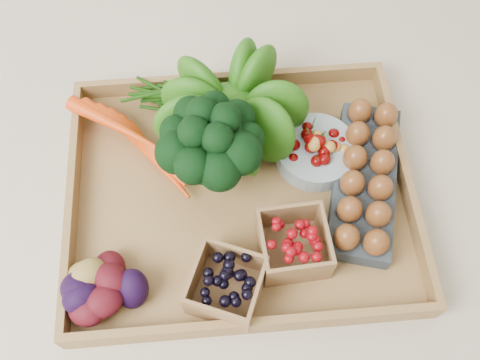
{
  "coord_description": "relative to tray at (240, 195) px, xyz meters",
  "views": [
    {
      "loc": [
        -0.03,
        -0.39,
        0.8
      ],
      "look_at": [
        0.0,
        0.0,
        0.06
      ],
      "focal_mm": 40.0,
      "sensor_mm": 36.0,
      "label": 1
    }
  ],
  "objects": [
    {
      "name": "egg_carton",
      "position": [
        0.2,
        -0.0,
        0.02
      ],
      "size": [
        0.17,
        0.29,
        0.03
      ],
      "primitive_type": "cube",
      "rotation": [
        0.0,
        0.0,
        -0.27
      ],
      "color": "#323A40",
      "rests_on": "tray"
    },
    {
      "name": "punnet_blackberry",
      "position": [
        -0.03,
        -0.16,
        0.04
      ],
      "size": [
        0.13,
        0.13,
        0.07
      ],
      "primitive_type": "cube",
      "rotation": [
        0.0,
        0.0,
        -0.39
      ],
      "color": "black",
      "rests_on": "tray"
    },
    {
      "name": "tray",
      "position": [
        0.0,
        0.0,
        0.0
      ],
      "size": [
        0.55,
        0.45,
        0.01
      ],
      "primitive_type": "cube",
      "color": "olive",
      "rests_on": "ground"
    },
    {
      "name": "cherry_bowl",
      "position": [
        0.13,
        0.06,
        0.03
      ],
      "size": [
        0.13,
        0.13,
        0.04
      ],
      "primitive_type": "cylinder",
      "color": "#8C9EA5",
      "rests_on": "tray"
    },
    {
      "name": "lettuce",
      "position": [
        -0.01,
        0.12,
        0.09
      ],
      "size": [
        0.16,
        0.16,
        0.16
      ],
      "primitive_type": "sphere",
      "color": "#26540D",
      "rests_on": "tray"
    },
    {
      "name": "broccoli",
      "position": [
        -0.04,
        0.03,
        0.07
      ],
      "size": [
        0.16,
        0.16,
        0.13
      ],
      "primitive_type": null,
      "color": "black",
      "rests_on": "tray"
    },
    {
      "name": "potatoes",
      "position": [
        -0.22,
        -0.15,
        0.05
      ],
      "size": [
        0.15,
        0.15,
        0.08
      ],
      "primitive_type": null,
      "color": "#3D0911",
      "rests_on": "tray"
    },
    {
      "name": "carrots",
      "position": [
        -0.15,
        0.09,
        0.03
      ],
      "size": [
        0.18,
        0.13,
        0.04
      ],
      "primitive_type": null,
      "color": "#E9420B",
      "rests_on": "tray"
    },
    {
      "name": "punnet_raspberry",
      "position": [
        0.07,
        -0.11,
        0.04
      ],
      "size": [
        0.11,
        0.11,
        0.07
      ],
      "primitive_type": "cube",
      "rotation": [
        0.0,
        0.0,
        0.06
      ],
      "color": "maroon",
      "rests_on": "tray"
    },
    {
      "name": "ground",
      "position": [
        0.0,
        0.0,
        -0.01
      ],
      "size": [
        4.0,
        4.0,
        0.0
      ],
      "primitive_type": "plane",
      "color": "beige",
      "rests_on": "ground"
    }
  ]
}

